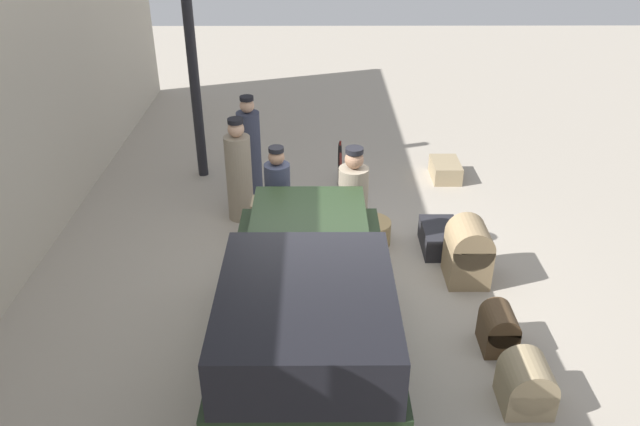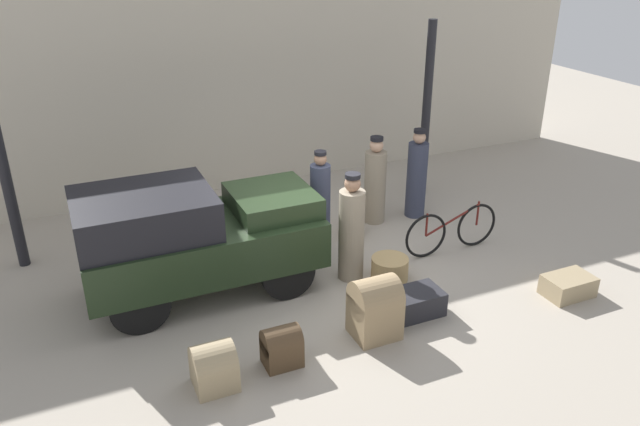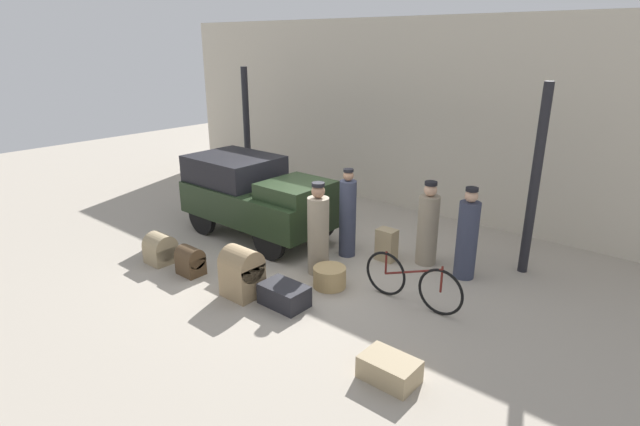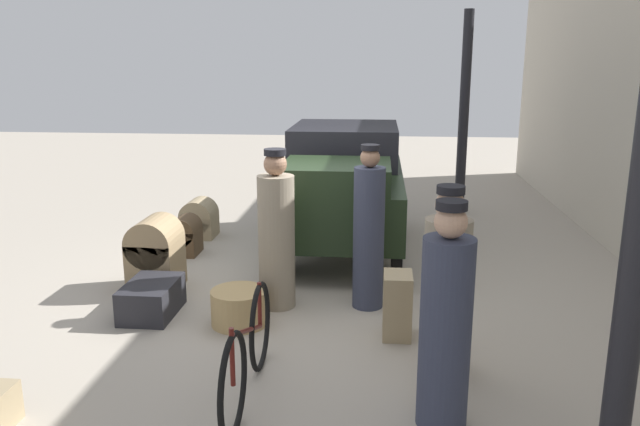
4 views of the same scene
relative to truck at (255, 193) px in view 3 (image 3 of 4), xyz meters
name	(u,v)px [view 3 (image 3 of 4)]	position (x,y,z in m)	size (l,w,h in m)	color
ground_plane	(305,260)	(1.70, -0.33, -0.93)	(30.00, 30.00, 0.00)	#A89E8E
station_building_facade	(420,118)	(1.70, 3.75, 1.32)	(16.00, 0.15, 4.50)	beige
canopy_pillar_left	(247,133)	(-2.32, 1.89, 0.75)	(0.17, 0.17, 3.36)	black
canopy_pillar_right	(535,182)	(5.02, 1.89, 0.75)	(0.17, 0.17, 3.36)	black
truck	(255,193)	(0.00, 0.00, 0.00)	(3.32, 1.62, 1.64)	black
bicycle	(412,282)	(4.09, -0.47, -0.54)	(1.74, 0.04, 0.80)	black
wicker_basket	(330,277)	(2.73, -0.85, -0.75)	(0.56, 0.56, 0.35)	tan
porter_standing_middle	(348,216)	(2.14, 0.40, -0.13)	(0.32, 0.32, 1.73)	#33384C
porter_with_bicycle	(428,227)	(3.50, 1.06, -0.20)	(0.38, 0.38, 1.59)	gray
porter_carrying_trunk	(318,233)	(2.22, -0.55, -0.16)	(0.38, 0.38, 1.68)	gray
porter_lifting_near_truck	(467,237)	(4.30, 0.98, -0.17)	(0.36, 0.36, 1.65)	#33384C
trunk_barrel_dark	(190,261)	(0.52, -2.08, -0.67)	(0.45, 0.36, 0.52)	#4C3823
trunk_umber_medium	(242,272)	(1.84, -2.01, -0.50)	(0.58, 0.52, 0.84)	#937A56
trunk_wicker_pale	(284,295)	(2.58, -1.80, -0.75)	(0.75, 0.49, 0.34)	#232328
suitcase_tan_flat	(387,245)	(2.86, 0.70, -0.62)	(0.36, 0.27, 0.62)	#9E8966
suitcase_small_leather	(161,249)	(-0.33, -2.14, -0.67)	(0.48, 0.48, 0.57)	#9E8966
suitcase_black_upright	(389,369)	(4.86, -2.29, -0.78)	(0.70, 0.47, 0.30)	#9E8966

